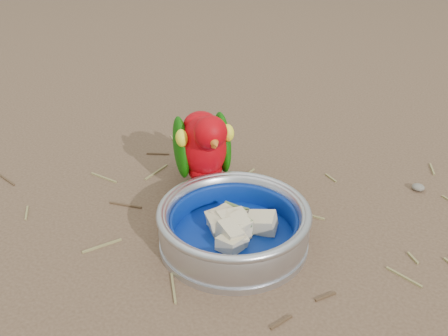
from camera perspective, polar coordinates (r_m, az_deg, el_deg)
The scene contains 6 objects.
ground at distance 0.71m, azimuth -1.40°, elevation -10.23°, with size 60.00×60.00×0.00m, color brown.
food_bowl at distance 0.73m, azimuth 1.11°, elevation -8.15°, with size 0.22×0.22×0.02m, color #B2B2BA.
bowl_wall at distance 0.71m, azimuth 1.13°, elevation -6.25°, with size 0.22×0.22×0.04m, color #B2B2BA, non-canonical shape.
fruit_wedges at distance 0.72m, azimuth 1.13°, elevation -6.70°, with size 0.13×0.13×0.03m, color beige, non-canonical shape.
lory_parrot at distance 0.81m, azimuth -2.31°, elevation 1.63°, with size 0.09×0.20×0.16m, color #AC0109, non-canonical shape.
ground_debris at distance 0.76m, azimuth 2.13°, elevation -7.17°, with size 0.90×0.80×0.01m, color olive, non-canonical shape.
Camera 1 is at (0.27, -0.48, 0.45)m, focal length 40.00 mm.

